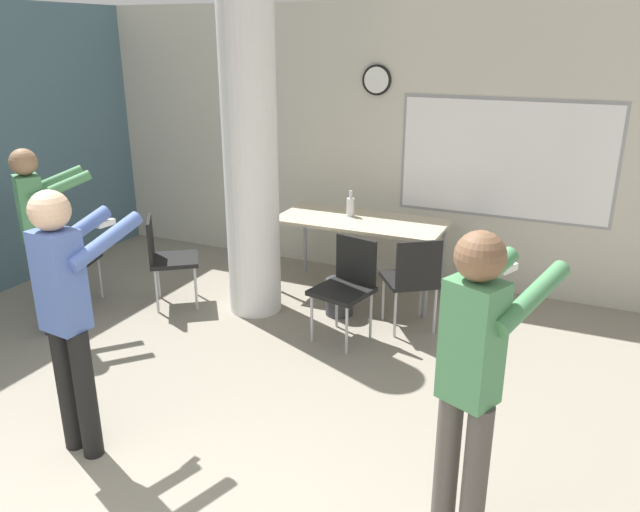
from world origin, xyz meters
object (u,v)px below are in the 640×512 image
object	(u,v)px
chair_by_left_wall	(62,254)
person_watching_back	(37,227)
chair_table_right	(413,276)
person_playing_front	(68,305)
bottle_on_table	(350,206)
folding_table	(361,225)
chair_table_front	(347,282)
chair_near_pillar	(166,254)
person_playing_side	(473,371)

from	to	relation	value
chair_by_left_wall	person_watching_back	xyz separation A→B (m)	(0.29, -0.48, 0.44)
chair_table_right	person_playing_front	xyz separation A→B (m)	(-1.38, -2.47, 0.48)
bottle_on_table	person_watching_back	size ratio (longest dim) A/B	0.16
folding_table	chair_by_left_wall	world-z (taller)	chair_by_left_wall
folding_table	chair_table_front	bearing A→B (deg)	-75.74
folding_table	chair_table_front	xyz separation A→B (m)	(0.25, -0.98, -0.21)
bottle_on_table	chair_table_right	xyz separation A→B (m)	(0.86, -0.70, -0.36)
chair_by_left_wall	chair_near_pillar	xyz separation A→B (m)	(0.90, 0.40, 0.00)
person_playing_side	person_watching_back	bearing A→B (deg)	166.03
chair_table_front	chair_by_left_wall	world-z (taller)	same
person_playing_front	person_playing_side	bearing A→B (deg)	5.24
person_watching_back	folding_table	bearing A→B (deg)	41.23
chair_near_pillar	person_playing_front	distance (m)	2.29
folding_table	chair_table_front	size ratio (longest dim) A/B	1.89
bottle_on_table	person_playing_front	bearing A→B (deg)	-99.25
chair_table_right	chair_by_left_wall	distance (m)	3.30
chair_near_pillar	person_playing_side	xyz separation A→B (m)	(3.22, -1.84, 0.48)
chair_near_pillar	person_playing_front	size ratio (longest dim) A/B	0.52
chair_table_right	person_playing_side	distance (m)	2.49
chair_table_front	chair_table_right	bearing A→B (deg)	37.45
bottle_on_table	folding_table	bearing A→B (deg)	-28.09
chair_table_right	chair_near_pillar	world-z (taller)	same
chair_by_left_wall	person_watching_back	world-z (taller)	person_watching_back
bottle_on_table	chair_near_pillar	xyz separation A→B (m)	(-1.43, -1.12, -0.36)
person_playing_side	person_playing_front	bearing A→B (deg)	-174.76
bottle_on_table	person_playing_side	xyz separation A→B (m)	(1.79, -2.95, 0.12)
folding_table	bottle_on_table	xyz separation A→B (m)	(-0.15, 0.08, 0.15)
chair_by_left_wall	person_watching_back	size ratio (longest dim) A/B	0.54
chair_table_front	person_playing_side	distance (m)	2.40
folding_table	person_watching_back	bearing A→B (deg)	-138.77
folding_table	person_playing_front	size ratio (longest dim) A/B	0.98
chair_near_pillar	bottle_on_table	bearing A→B (deg)	38.01
chair_table_front	chair_table_right	xyz separation A→B (m)	(0.47, 0.36, 0.00)
chair_by_left_wall	person_watching_back	bearing A→B (deg)	-59.21
chair_table_front	person_playing_side	size ratio (longest dim) A/B	0.52
person_playing_front	bottle_on_table	bearing A→B (deg)	80.75
chair_by_left_wall	person_playing_front	size ratio (longest dim) A/B	0.52
chair_table_front	chair_table_right	distance (m)	0.59
person_playing_side	chair_table_front	bearing A→B (deg)	126.39
chair_table_right	bottle_on_table	bearing A→B (deg)	141.10
person_watching_back	person_playing_front	world-z (taller)	person_playing_front
bottle_on_table	chair_table_right	size ratio (longest dim) A/B	0.30
bottle_on_table	chair_by_left_wall	bearing A→B (deg)	-146.87
chair_by_left_wall	chair_table_front	bearing A→B (deg)	9.65
chair_by_left_wall	person_playing_side	world-z (taller)	person_playing_side
chair_by_left_wall	bottle_on_table	bearing A→B (deg)	33.13
person_watching_back	chair_near_pillar	bearing A→B (deg)	55.07
person_playing_front	person_playing_side	world-z (taller)	person_playing_side
person_playing_front	person_playing_side	size ratio (longest dim) A/B	1.00
person_playing_front	person_playing_side	distance (m)	2.32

